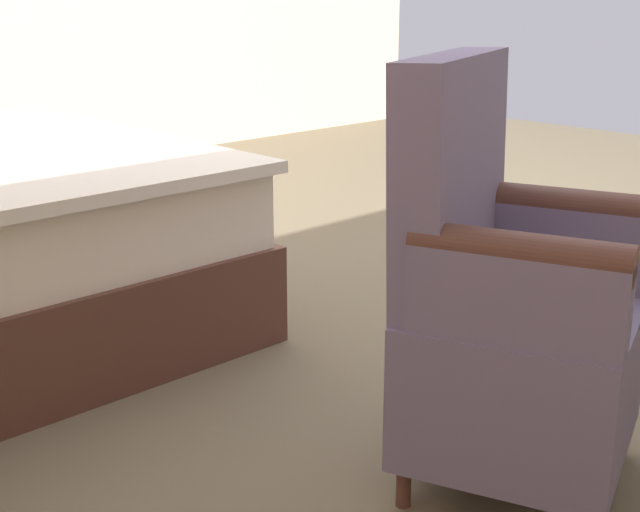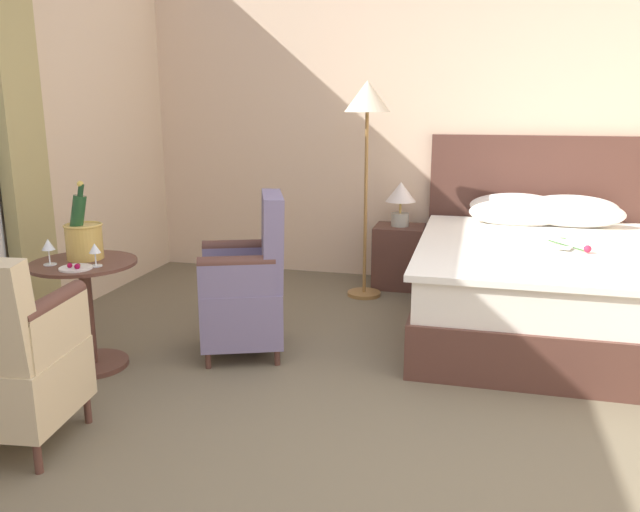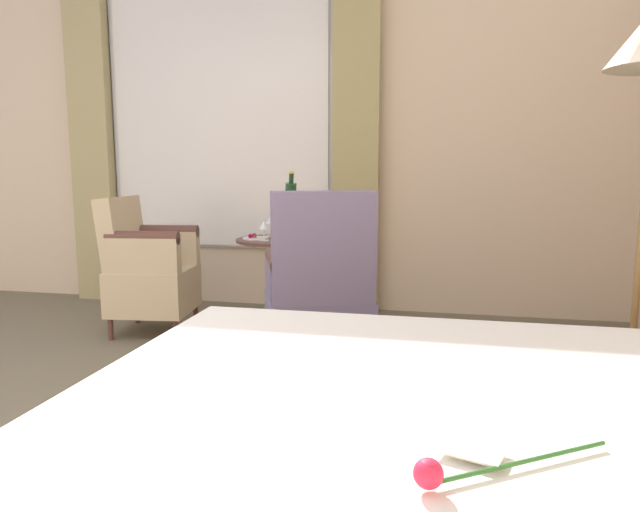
% 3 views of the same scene
% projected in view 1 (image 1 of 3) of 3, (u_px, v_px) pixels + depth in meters
% --- Properties ---
extents(ground_plane, '(7.99, 7.99, 0.00)m').
position_uv_depth(ground_plane, '(405.00, 261.00, 3.96)').
color(ground_plane, '#6D624A').
extents(armchair_by_window, '(0.68, 0.70, 1.03)m').
position_uv_depth(armchair_by_window, '(509.00, 314.00, 2.12)').
color(armchair_by_window, '#543228').
rests_on(armchair_by_window, ground).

